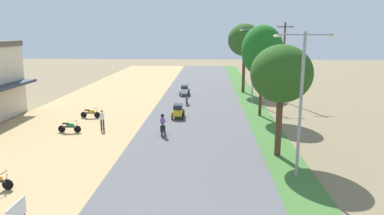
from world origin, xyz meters
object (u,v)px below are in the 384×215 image
object	(u,v)px
utility_pole_near	(283,61)
car_hatchback_yellow	(178,111)
pedestrian_on_shoulder	(102,119)
median_tree_nearest	(281,74)
median_tree_third	(245,40)
streetlamp_mid	(253,61)
motorbike_ahead_second	(187,100)
parked_motorbike_second	(70,126)
median_tree_second	(262,51)
streetlamp_near	(301,96)
car_sedan_white	(185,90)
street_signboard	(17,214)
motorbike_foreground_rider	(163,125)
parked_motorbike_third	(91,113)

from	to	relation	value
utility_pole_near	car_hatchback_yellow	distance (m)	14.53
pedestrian_on_shoulder	car_hatchback_yellow	xyz separation A→B (m)	(5.71, 4.18, -0.22)
pedestrian_on_shoulder	median_tree_nearest	size ratio (longest dim) A/B	0.23
median_tree_third	streetlamp_mid	world-z (taller)	median_tree_third
utility_pole_near	motorbike_ahead_second	size ratio (longest dim) A/B	4.84
parked_motorbike_second	utility_pole_near	size ratio (longest dim) A/B	0.21
median_tree_third	car_hatchback_yellow	bearing A→B (deg)	-116.74
median_tree_nearest	median_tree_second	size ratio (longest dim) A/B	0.84
median_tree_third	streetlamp_near	distance (m)	27.37
streetlamp_near	car_sedan_white	xyz separation A→B (m)	(-7.71, 24.80, -3.77)
median_tree_second	street_signboard	bearing A→B (deg)	-119.68
street_signboard	pedestrian_on_shoulder	distance (m)	15.42
street_signboard	streetlamp_mid	distance (m)	29.76
utility_pole_near	motorbike_foreground_rider	size ratio (longest dim) A/B	4.84
street_signboard	median_tree_second	size ratio (longest dim) A/B	0.18
parked_motorbike_third	car_hatchback_yellow	world-z (taller)	car_hatchback_yellow
parked_motorbike_third	median_tree_third	bearing A→B (deg)	43.97
parked_motorbike_second	streetlamp_mid	world-z (taller)	streetlamp_mid
streetlamp_near	car_hatchback_yellow	world-z (taller)	streetlamp_near
streetlamp_near	motorbike_foreground_rider	world-z (taller)	streetlamp_near
median_tree_second	utility_pole_near	xyz separation A→B (m)	(3.45, 7.47, -1.49)
utility_pole_near	car_sedan_white	distance (m)	12.16
car_hatchback_yellow	pedestrian_on_shoulder	bearing A→B (deg)	-143.77
utility_pole_near	median_tree_third	bearing A→B (deg)	125.14
streetlamp_near	street_signboard	bearing A→B (deg)	-151.51
streetlamp_mid	motorbike_foreground_rider	bearing A→B (deg)	-122.29
median_tree_second	streetlamp_near	size ratio (longest dim) A/B	1.08
motorbike_ahead_second	median_tree_nearest	bearing A→B (deg)	-66.56
streetlamp_mid	median_tree_third	bearing A→B (deg)	93.16
parked_motorbike_second	car_hatchback_yellow	distance (m)	9.50
median_tree_second	streetlamp_mid	distance (m)	6.38
motorbike_foreground_rider	motorbike_ahead_second	distance (m)	11.42
parked_motorbike_second	streetlamp_mid	bearing A→B (deg)	39.24
median_tree_second	pedestrian_on_shoulder	bearing A→B (deg)	-157.56
car_hatchback_yellow	street_signboard	bearing A→B (deg)	-102.56
parked_motorbike_second	pedestrian_on_shoulder	world-z (taller)	pedestrian_on_shoulder
car_hatchback_yellow	motorbike_ahead_second	xyz separation A→B (m)	(0.42, 5.90, -0.17)
street_signboard	streetlamp_near	xyz separation A→B (m)	(11.87, 6.44, 3.40)
streetlamp_near	median_tree_second	bearing A→B (deg)	89.98
streetlamp_near	utility_pole_near	bearing A→B (deg)	81.02
median_tree_second	car_sedan_white	world-z (taller)	median_tree_second
median_tree_second	median_tree_third	xyz separation A→B (m)	(-0.37, 12.90, 0.61)
median_tree_nearest	streetlamp_near	xyz separation A→B (m)	(0.37, -3.51, -0.71)
median_tree_nearest	street_signboard	bearing A→B (deg)	-139.13
parked_motorbike_third	street_signboard	size ratio (longest dim) A/B	1.20
street_signboard	median_tree_second	xyz separation A→B (m)	(11.87, 20.83, 4.93)
median_tree_nearest	motorbike_ahead_second	bearing A→B (deg)	113.44
parked_motorbike_third	parked_motorbike_second	bearing A→B (deg)	-90.76
car_sedan_white	motorbike_ahead_second	world-z (taller)	car_sedan_white
parked_motorbike_third	motorbike_foreground_rider	xyz separation A→B (m)	(7.23, -5.10, 0.30)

